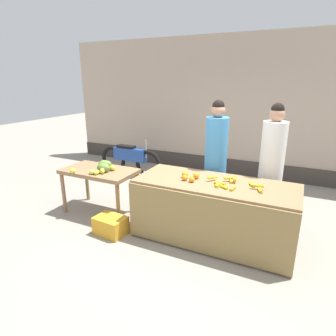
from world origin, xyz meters
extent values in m
plane|color=gray|center=(0.00, 0.00, 0.00)|extent=(24.00, 24.00, 0.00)
cube|color=tan|center=(0.00, 3.05, 1.54)|extent=(8.70, 0.20, 3.09)
cube|color=#3F3833|center=(0.00, 2.94, 0.18)|extent=(8.70, 0.04, 0.36)
cube|color=olive|center=(0.44, 0.00, 0.42)|extent=(2.14, 0.86, 0.84)
cube|color=olive|center=(0.44, -0.45, 0.42)|extent=(2.14, 0.03, 0.78)
cube|color=olive|center=(-1.50, 0.00, 0.72)|extent=(1.20, 0.67, 0.06)
cylinder|color=#906B4E|center=(-2.05, -0.28, 0.34)|extent=(0.06, 0.06, 0.69)
cylinder|color=olive|center=(-0.96, -0.28, 0.34)|extent=(0.06, 0.06, 0.69)
cylinder|color=olive|center=(-2.05, 0.28, 0.34)|extent=(0.06, 0.06, 0.69)
cylinder|color=#876C4F|center=(-0.96, 0.28, 0.34)|extent=(0.06, 0.06, 0.69)
cylinder|color=gold|center=(0.50, -0.13, 0.86)|extent=(0.07, 0.14, 0.04)
cylinder|color=gold|center=(0.51, -0.12, 0.86)|extent=(0.07, 0.13, 0.04)
cylinder|color=gold|center=(0.51, -0.05, 0.86)|extent=(0.15, 0.04, 0.04)
cylinder|color=gold|center=(1.02, -0.09, 0.86)|extent=(0.08, 0.13, 0.04)
cylinder|color=yellow|center=(0.90, 0.07, 0.86)|extent=(0.10, 0.13, 0.04)
cylinder|color=gold|center=(0.71, -0.16, 0.86)|extent=(0.06, 0.15, 0.04)
cylinder|color=gold|center=(0.62, 0.10, 0.86)|extent=(0.07, 0.14, 0.04)
cylinder|color=yellow|center=(0.60, -0.17, 0.86)|extent=(0.12, 0.09, 0.04)
cylinder|color=gold|center=(0.58, 0.10, 0.89)|extent=(0.12, 0.11, 0.04)
cylinder|color=gold|center=(0.98, -0.02, 0.89)|extent=(0.16, 0.05, 0.04)
cylinder|color=gold|center=(0.67, 0.13, 0.89)|extent=(0.06, 0.16, 0.04)
cylinder|color=gold|center=(0.38, 0.03, 0.89)|extent=(0.12, 0.12, 0.04)
sphere|color=orange|center=(0.16, -0.13, 0.88)|extent=(0.08, 0.08, 0.08)
sphere|color=orange|center=(0.16, 0.02, 0.88)|extent=(0.09, 0.09, 0.09)
sphere|color=orange|center=(0.05, -0.11, 0.88)|extent=(0.08, 0.08, 0.08)
sphere|color=orange|center=(0.00, 0.00, 0.89)|extent=(0.09, 0.09, 0.09)
ellipsoid|color=#D9D142|center=(-1.32, -0.14, 0.79)|extent=(0.13, 0.13, 0.09)
ellipsoid|color=yellow|center=(-1.37, -0.22, 0.79)|extent=(0.08, 0.11, 0.07)
ellipsoid|color=yellow|center=(-1.61, 0.24, 0.79)|extent=(0.08, 0.11, 0.08)
ellipsoid|color=#D2DC39|center=(-1.76, -0.32, 0.79)|extent=(0.12, 0.11, 0.08)
ellipsoid|color=#D3D24C|center=(-1.45, -0.24, 0.78)|extent=(0.12, 0.12, 0.07)
ellipsoid|color=yellow|center=(-1.28, 0.05, 0.79)|extent=(0.13, 0.10, 0.09)
ellipsoid|color=olive|center=(-1.36, -0.06, 0.82)|extent=(0.24, 0.17, 0.14)
ellipsoid|color=olive|center=(-1.45, 0.09, 0.82)|extent=(0.26, 0.21, 0.14)
cylinder|color=#33333D|center=(0.23, 0.68, 0.36)|extent=(0.29, 0.29, 0.72)
cylinder|color=#3F8CCC|center=(0.23, 0.68, 1.17)|extent=(0.34, 0.34, 0.89)
sphere|color=tan|center=(0.23, 0.68, 1.70)|extent=(0.21, 0.21, 0.21)
sphere|color=black|center=(0.23, 0.68, 1.77)|extent=(0.18, 0.18, 0.18)
cylinder|color=#33333D|center=(1.05, 0.71, 0.36)|extent=(0.29, 0.29, 0.72)
cylinder|color=white|center=(1.05, 0.71, 1.16)|extent=(0.34, 0.34, 0.88)
sphere|color=tan|center=(1.05, 0.71, 1.69)|extent=(0.21, 0.21, 0.21)
sphere|color=black|center=(1.05, 0.71, 1.76)|extent=(0.18, 0.18, 0.18)
torus|color=black|center=(-1.63, 1.82, 0.33)|extent=(0.65, 0.09, 0.65)
torus|color=black|center=(-2.58, 1.82, 0.33)|extent=(0.65, 0.09, 0.65)
cube|color=navy|center=(-2.10, 1.82, 0.51)|extent=(0.80, 0.18, 0.28)
cube|color=black|center=(-2.20, 1.82, 0.67)|extent=(0.44, 0.16, 0.08)
cylinder|color=gray|center=(-1.68, 1.82, 0.68)|extent=(0.04, 0.04, 0.40)
cube|color=gold|center=(-0.93, -0.52, 0.13)|extent=(0.47, 0.36, 0.26)
ellipsoid|color=tan|center=(-0.66, 0.69, 0.23)|extent=(0.33, 0.38, 0.46)
camera|label=1|loc=(1.39, -3.43, 2.15)|focal=30.06mm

